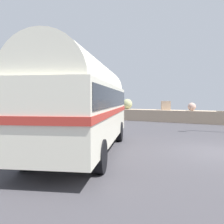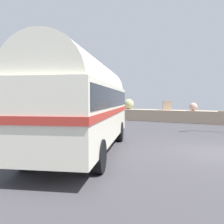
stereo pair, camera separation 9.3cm
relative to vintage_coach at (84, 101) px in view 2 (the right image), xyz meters
name	(u,v)px [view 2 (the right image)]	position (x,y,z in m)	size (l,w,h in m)	color
ground	(221,153)	(4.65, 2.57, -2.04)	(32.00, 26.00, 0.02)	#3E3C41
vintage_coach	(84,101)	(0.00, 0.00, 0.00)	(5.50, 8.84, 3.70)	black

